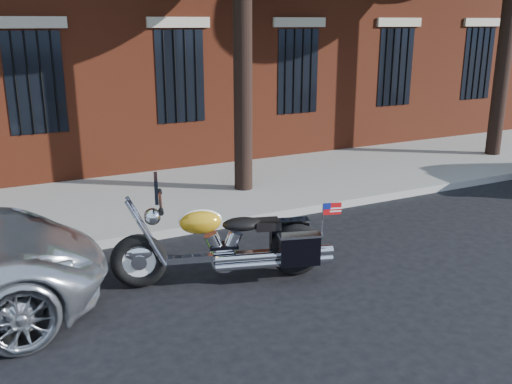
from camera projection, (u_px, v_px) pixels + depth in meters
name	position (u px, v px, depth m)	size (l,w,h in m)	color
ground	(295.00, 248.00, 8.79)	(120.00, 120.00, 0.00)	black
curb	(255.00, 218.00, 9.95)	(40.00, 0.16, 0.15)	gray
sidewalk	(214.00, 190.00, 11.56)	(40.00, 3.60, 0.15)	gray
motorcycle	(231.00, 245.00, 7.56)	(2.79, 1.39, 1.50)	black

